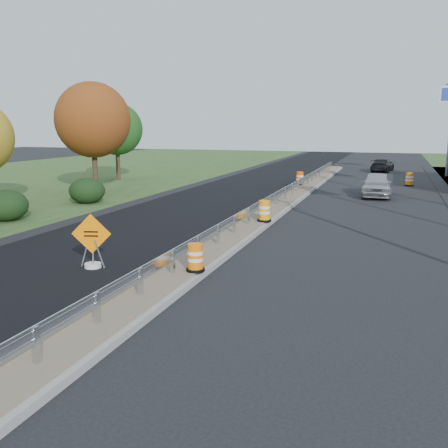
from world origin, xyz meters
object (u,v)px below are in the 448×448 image
(caution_sign, at_px, (92,254))
(car_dark_far, at_px, (382,165))
(barrel_median_near, at_px, (195,258))
(barrel_median_mid, at_px, (264,211))
(barrel_median_far, at_px, (300,179))
(car_silver, at_px, (377,184))
(barrel_shoulder_mid, at_px, (409,180))

(caution_sign, xyz_separation_m, car_dark_far, (7.89, 38.98, 0.19))
(barrel_median_near, distance_m, barrel_median_mid, 8.36)
(caution_sign, xyz_separation_m, barrel_median_mid, (3.55, 8.41, 0.24))
(caution_sign, bearing_deg, barrel_median_mid, 51.94)
(caution_sign, height_order, car_dark_far, caution_sign)
(barrel_median_far, height_order, car_silver, car_silver)
(car_silver, bearing_deg, barrel_median_near, -103.90)
(barrel_median_mid, xyz_separation_m, car_dark_far, (4.34, 30.57, -0.04))
(barrel_median_mid, relative_size, car_dark_far, 0.21)
(barrel_shoulder_mid, xyz_separation_m, car_silver, (-2.16, -6.80, 0.30))
(barrel_median_far, distance_m, barrel_shoulder_mid, 8.65)
(barrel_shoulder_mid, relative_size, car_silver, 0.22)
(barrel_median_mid, bearing_deg, barrel_median_far, 94.10)
(barrel_median_near, distance_m, barrel_median_far, 23.01)
(caution_sign, height_order, barrel_median_near, caution_sign)
(car_silver, bearing_deg, car_dark_far, 88.93)
(barrel_median_mid, xyz_separation_m, car_silver, (4.46, 11.81, 0.09))
(caution_sign, distance_m, barrel_median_far, 23.17)
(caution_sign, xyz_separation_m, barrel_shoulder_mid, (10.17, 27.02, 0.03))
(barrel_shoulder_mid, bearing_deg, barrel_median_mid, -109.59)
(caution_sign, bearing_deg, barrel_median_far, 68.62)
(car_dark_far, bearing_deg, barrel_shoulder_mid, 108.27)
(barrel_shoulder_mid, height_order, car_dark_far, car_dark_far)
(caution_sign, height_order, barrel_median_mid, caution_sign)
(barrel_median_near, bearing_deg, caution_sign, -179.23)
(barrel_median_mid, bearing_deg, barrel_shoulder_mid, 70.41)
(car_silver, relative_size, car_dark_far, 1.02)
(barrel_median_far, distance_m, car_silver, 6.18)
(barrel_shoulder_mid, distance_m, car_silver, 7.15)
(car_silver, height_order, car_dark_far, car_silver)
(caution_sign, bearing_deg, car_dark_far, 63.38)
(caution_sign, height_order, barrel_shoulder_mid, caution_sign)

